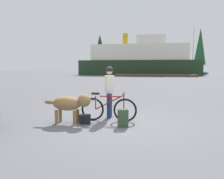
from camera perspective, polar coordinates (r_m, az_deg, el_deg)
The scene contains 12 objects.
ground_plane at distance 6.54m, azimuth 0.46°, elevation -9.00°, with size 160.00×160.00×0.00m, color slate.
bicycle at distance 6.73m, azimuth -1.02°, elevation -5.14°, with size 1.77×0.44×0.92m.
person_cyclist at distance 7.12m, azimuth -0.70°, elevation 0.68°, with size 0.32×0.53×1.71m.
dog at distance 6.54m, azimuth -11.05°, elevation -3.68°, with size 1.45×0.51×0.90m.
backpack at distance 6.14m, azimuth 2.93°, elevation -7.59°, with size 0.28×0.20×0.50m, color #334C33.
handbag_pannier at distance 6.52m, azimuth -7.20°, elevation -7.81°, with size 0.32×0.18×0.28m, color black.
dock_pier at distance 39.40m, azimuth 11.26°, elevation 3.72°, with size 14.33×2.99×0.40m, color brown.
ferry_boat at distance 45.78m, azimuth 7.27°, elevation 7.63°, with size 24.11×7.24×8.64m.
sailboat_moored at distance 46.27m, azimuth 20.54°, elevation 4.19°, with size 6.23×1.74×9.56m.
pine_tree_far_left at distance 59.96m, azimuth -3.21°, elevation 10.51°, with size 4.01×4.01×10.47m.
pine_tree_center at distance 59.56m, azimuth 11.01°, elevation 10.60°, with size 3.71×3.71×10.52m.
pine_tree_far_right at distance 57.77m, azimuth 22.35°, elevation 10.50°, with size 2.88×2.88×11.17m.
Camera 1 is at (1.04, -6.23, 1.69)m, focal length 34.44 mm.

